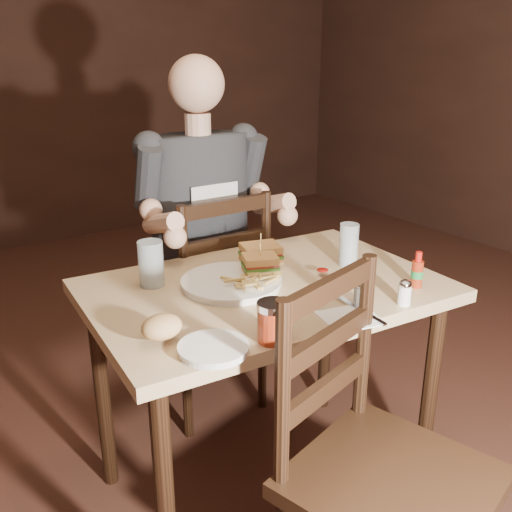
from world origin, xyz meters
TOP-DOWN VIEW (x-y plane):
  - room_shell at (0.00, 0.00)m, footprint 7.00×7.00m
  - main_table at (0.01, 0.27)m, footprint 1.13×0.81m
  - chair_far at (0.10, 0.84)m, footprint 0.45×0.49m
  - chair_near at (-0.05, -0.34)m, footprint 0.56×0.59m
  - diner at (0.10, 0.79)m, footprint 0.55×0.44m
  - dinner_plate at (-0.08, 0.32)m, footprint 0.33×0.33m
  - sandwich_left at (0.03, 0.32)m, footprint 0.13×0.12m
  - sandwich_right at (0.09, 0.41)m, footprint 0.15×0.13m
  - fries_pile at (-0.02, 0.27)m, footprint 0.23×0.18m
  - ketchup_dollop at (0.20, 0.22)m, footprint 0.04×0.04m
  - glass_left at (-0.28, 0.47)m, footprint 0.08×0.08m
  - glass_right at (0.34, 0.25)m, footprint 0.07×0.07m
  - hot_sauce at (0.38, -0.01)m, footprint 0.04×0.04m
  - salt_shaker at (0.25, -0.08)m, footprint 0.04×0.04m
  - pepper_shaker at (0.15, -0.00)m, footprint 0.04×0.04m
  - syrup_dispenser at (-0.19, -0.04)m, footprint 0.09×0.09m
  - napkin at (0.06, -0.05)m, footprint 0.18×0.17m
  - knife at (0.11, -0.03)m, footprint 0.04×0.23m
  - fork at (0.12, -0.04)m, footprint 0.09×0.13m
  - side_plate at (-0.34, -0.00)m, footprint 0.18×0.18m
  - bread_roll at (-0.42, 0.11)m, footprint 0.11×0.09m

SIDE VIEW (x-z plane):
  - chair_far at x=0.10m, z-range 0.00..0.96m
  - chair_near at x=-0.05m, z-range 0.00..0.96m
  - main_table at x=0.01m, z-range 0.29..1.06m
  - napkin at x=0.06m, z-range 0.77..0.77m
  - fork at x=0.12m, z-range 0.77..0.78m
  - knife at x=0.11m, z-range 0.77..0.78m
  - side_plate at x=-0.34m, z-range 0.77..0.78m
  - dinner_plate at x=-0.08m, z-range 0.77..0.79m
  - ketchup_dollop at x=0.20m, z-range 0.79..0.80m
  - pepper_shaker at x=0.15m, z-range 0.77..0.84m
  - salt_shaker at x=0.25m, z-range 0.77..0.84m
  - fries_pile at x=-0.02m, z-range 0.79..0.82m
  - bread_roll at x=-0.42m, z-range 0.78..0.85m
  - syrup_dispenser at x=-0.19m, z-range 0.77..0.88m
  - hot_sauce at x=0.38m, z-range 0.77..0.88m
  - sandwich_left at x=0.03m, z-range 0.79..0.88m
  - sandwich_right at x=0.09m, z-range 0.79..0.89m
  - glass_left at x=-0.28m, z-range 0.77..0.91m
  - glass_right at x=0.34m, z-range 0.77..0.92m
  - diner at x=0.10m, z-range 0.49..1.45m
  - room_shell at x=0.00m, z-range -2.10..4.90m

